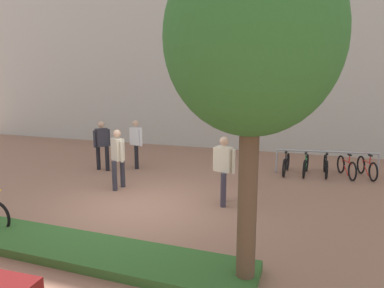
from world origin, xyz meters
TOP-DOWN VIEW (x-y plane):
  - ground_plane at (0.00, 0.00)m, footprint 60.00×60.00m
  - building_facade at (0.00, 8.50)m, footprint 28.00×1.20m
  - planter_strip at (-0.27, -2.48)m, footprint 7.00×1.10m
  - tree_sidewalk at (3.03, -2.43)m, footprint 2.38×2.38m
  - bike_rack_cluster at (4.40, 4.55)m, footprint 3.18×1.90m
  - bollard_steel at (2.24, 2.51)m, footprint 0.16×0.16m
  - person_shirt_blue at (-1.27, 1.06)m, footprint 0.53×0.52m
  - person_shirt_white at (1.88, 0.82)m, footprint 0.59×0.51m
  - person_casual_tan at (-1.96, 3.37)m, footprint 0.58×0.36m
  - person_suited_navy at (-2.93, 2.72)m, footprint 0.53×0.53m

SIDE VIEW (x-z plane):
  - ground_plane at x=0.00m, z-range 0.00..0.00m
  - planter_strip at x=-0.27m, z-range 0.00..0.16m
  - bike_rack_cluster at x=4.40m, z-range -0.07..0.76m
  - bollard_steel at x=2.24m, z-range 0.00..0.90m
  - person_shirt_blue at x=-1.27m, z-range 0.12..1.84m
  - person_shirt_white at x=1.88m, z-range 0.12..1.84m
  - person_casual_tan at x=-1.96m, z-range 0.12..1.84m
  - person_suited_navy at x=-2.93m, z-range 0.12..1.84m
  - tree_sidewalk at x=3.03m, z-range 1.11..5.99m
  - building_facade at x=0.00m, z-range 0.00..10.00m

